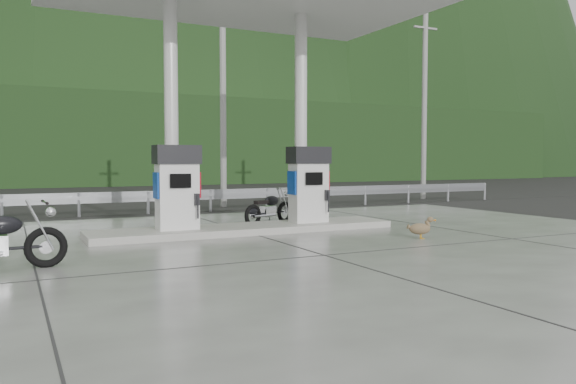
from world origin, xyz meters
name	(u,v)px	position (x,y,z in m)	size (l,w,h in m)	color
ground	(298,248)	(0.00, 0.00, 0.00)	(160.00, 160.00, 0.00)	black
forecourt_apron	(298,248)	(0.00, 0.00, 0.01)	(18.00, 14.00, 0.02)	#62625D
pump_island	(247,229)	(0.00, 2.50, 0.10)	(7.00, 1.40, 0.15)	#9E9C93
gas_pump_left	(177,187)	(-1.60, 2.50, 1.07)	(0.95, 0.55, 1.80)	silver
gas_pump_right	(309,185)	(1.60, 2.50, 1.07)	(0.95, 0.55, 1.80)	silver
canopy_column_left	(171,113)	(-1.60, 2.90, 2.67)	(0.30, 0.30, 5.00)	silver
canopy_column_right	(301,118)	(1.60, 2.90, 2.67)	(0.30, 0.30, 5.00)	silver
guardrail	(180,190)	(0.00, 8.00, 0.71)	(26.00, 0.16, 1.42)	gray
road	(154,205)	(0.00, 11.50, 0.00)	(60.00, 7.00, 0.01)	black
utility_pole_b	(223,93)	(2.00, 9.50, 4.00)	(0.22, 0.22, 8.00)	gray
utility_pole_c	(424,105)	(11.00, 9.50, 4.00)	(0.22, 0.22, 8.00)	gray
tree_band	(88,140)	(0.00, 30.00, 3.00)	(80.00, 6.00, 6.00)	black
forested_hills	(55,175)	(0.00, 60.00, 0.00)	(100.00, 40.00, 140.00)	black
motorcycle_right	(269,209)	(1.11, 3.69, 0.41)	(1.65, 0.52, 0.78)	black
duck	(420,229)	(2.83, -0.09, 0.22)	(0.54, 0.15, 0.39)	brown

